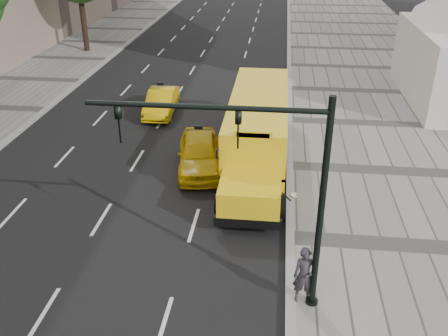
# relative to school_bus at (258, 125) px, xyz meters

# --- Properties ---
(ground) EXTENTS (140.00, 140.00, 0.00)m
(ground) POSITION_rel_school_bus_xyz_m (-4.50, -0.64, -1.76)
(ground) COLOR black
(ground) RESTS_ON ground
(sidewalk_museum) EXTENTS (12.00, 140.00, 0.15)m
(sidewalk_museum) POSITION_rel_school_bus_xyz_m (7.50, -0.64, -1.69)
(sidewalk_museum) COLOR gray
(sidewalk_museum) RESTS_ON ground
(curb_museum) EXTENTS (0.30, 140.00, 0.15)m
(curb_museum) POSITION_rel_school_bus_xyz_m (1.50, -0.64, -1.69)
(curb_museum) COLOR gray
(curb_museum) RESTS_ON ground
(school_bus) EXTENTS (2.96, 11.56, 3.19)m
(school_bus) POSITION_rel_school_bus_xyz_m (0.00, 0.00, 0.00)
(school_bus) COLOR yellow
(school_bus) RESTS_ON ground
(taxi_near) EXTENTS (2.53, 4.79, 1.55)m
(taxi_near) POSITION_rel_school_bus_xyz_m (-2.50, -1.14, -0.99)
(taxi_near) COLOR #D6AA07
(taxi_near) RESTS_ON ground
(taxi_far) EXTENTS (1.62, 4.21, 1.37)m
(taxi_far) POSITION_rel_school_bus_xyz_m (-5.72, 5.46, -1.08)
(taxi_far) COLOR #D6AA07
(taxi_far) RESTS_ON ground
(pedestrian) EXTENTS (0.68, 0.47, 1.79)m
(pedestrian) POSITION_rel_school_bus_xyz_m (1.84, -9.37, -0.72)
(pedestrian) COLOR #322E36
(pedestrian) RESTS_ON sidewalk_museum
(traffic_signal) EXTENTS (6.18, 0.36, 6.40)m
(traffic_signal) POSITION_rel_school_bus_xyz_m (0.69, -9.44, 2.33)
(traffic_signal) COLOR black
(traffic_signal) RESTS_ON ground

